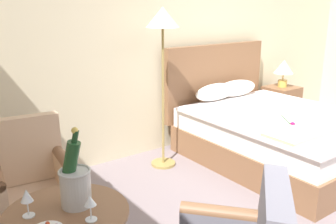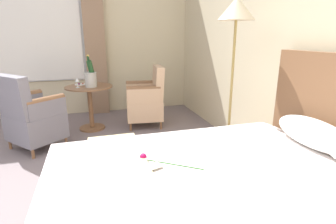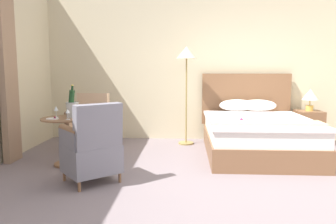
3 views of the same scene
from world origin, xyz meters
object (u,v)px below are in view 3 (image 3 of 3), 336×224
at_px(bed, 256,133).
at_px(champagne_bucket, 72,107).
at_px(nightstand, 308,128).
at_px(armchair_by_window, 89,126).
at_px(wine_glass_near_bucket, 56,109).
at_px(wine_glass_near_edge, 68,112).
at_px(snack_plate, 53,118).
at_px(bedside_lamp, 310,96).
at_px(armchair_facing_bed, 93,148).
at_px(side_table_round, 67,135).
at_px(floor_lamp_brass, 187,61).

bearing_deg(bed, champagne_bucket, -164.30).
bearing_deg(nightstand, armchair_by_window, -170.22).
distance_m(wine_glass_near_bucket, wine_glass_near_edge, 0.35).
bearing_deg(wine_glass_near_bucket, nightstand, 19.61).
bearing_deg(nightstand, wine_glass_near_bucket, -160.39).
height_order(wine_glass_near_bucket, snack_plate, wine_glass_near_bucket).
bearing_deg(nightstand, bedside_lamp, -180.00).
distance_m(bedside_lamp, snack_plate, 4.41).
bearing_deg(snack_plate, nightstand, 22.26).
bearing_deg(armchair_by_window, wine_glass_near_bucket, -106.51).
bearing_deg(champagne_bucket, armchair_facing_bed, -56.70).
bearing_deg(wine_glass_near_bucket, armchair_facing_bed, -46.80).
relative_size(bed, armchair_by_window, 2.23).
height_order(bedside_lamp, side_table_round, bedside_lamp).
bearing_deg(bed, wine_glass_near_edge, -160.62).
distance_m(bedside_lamp, champagne_bucket, 4.14).
bearing_deg(bed, wine_glass_near_bucket, -166.38).
xyz_separation_m(nightstand, armchair_by_window, (-3.88, -0.67, 0.11)).
xyz_separation_m(wine_glass_near_edge, armchair_facing_bed, (0.50, -0.57, -0.36)).
relative_size(bedside_lamp, snack_plate, 2.31).
distance_m(champagne_bucket, snack_plate, 0.31).
bearing_deg(bedside_lamp, bed, -146.32).
relative_size(nightstand, side_table_round, 0.88).
relative_size(snack_plate, armchair_by_window, 0.18).
bearing_deg(side_table_round, snack_plate, -140.02).
relative_size(wine_glass_near_edge, armchair_by_window, 0.15).
xyz_separation_m(side_table_round, wine_glass_near_bucket, (-0.18, 0.08, 0.36)).
xyz_separation_m(bed, bedside_lamp, (1.10, 0.74, 0.55)).
height_order(champagne_bucket, wine_glass_near_edge, champagne_bucket).
relative_size(bed, armchair_facing_bed, 2.20).
relative_size(nightstand, champagne_bucket, 1.30).
relative_size(snack_plate, armchair_facing_bed, 0.18).
xyz_separation_m(floor_lamp_brass, armchair_by_window, (-1.64, -0.56, -1.09)).
bearing_deg(bedside_lamp, wine_glass_near_edge, -156.16).
xyz_separation_m(bed, armchair_facing_bed, (-2.25, -1.53, 0.08)).
xyz_separation_m(side_table_round, champagne_bucket, (0.08, 0.04, 0.39)).
height_order(bed, armchair_facing_bed, bed).
height_order(wine_glass_near_edge, armchair_facing_bed, armchair_facing_bed).
height_order(side_table_round, snack_plate, snack_plate).
xyz_separation_m(wine_glass_near_edge, armchair_by_window, (-0.02, 1.04, -0.37)).
bearing_deg(armchair_by_window, armchair_facing_bed, -72.04).
xyz_separation_m(side_table_round, snack_plate, (-0.15, -0.12, 0.25)).
distance_m(armchair_by_window, armchair_facing_bed, 1.68).
bearing_deg(snack_plate, bedside_lamp, 22.26).
bearing_deg(armchair_facing_bed, nightstand, 34.05).
bearing_deg(floor_lamp_brass, nightstand, 2.68).
height_order(bed, snack_plate, bed).
relative_size(side_table_round, wine_glass_near_bucket, 4.36).
distance_m(side_table_round, champagne_bucket, 0.40).
distance_m(bedside_lamp, armchair_facing_bed, 4.08).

